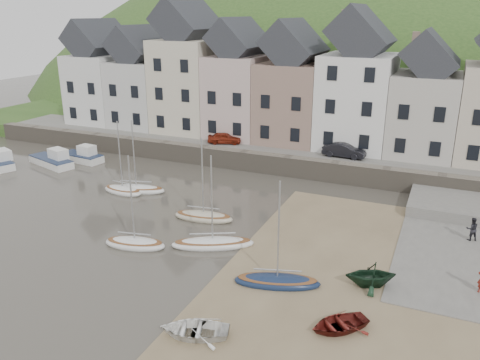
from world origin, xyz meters
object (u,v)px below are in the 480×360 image
at_px(sailboat_0, 136,189).
at_px(rowboat_green, 371,274).
at_px(rowboat_red, 339,324).
at_px(car_right, 344,150).
at_px(person_dark, 472,229).
at_px(car_left, 225,138).
at_px(rowboat_white, 194,329).

height_order(sailboat_0, rowboat_green, sailboat_0).
xyz_separation_m(rowboat_red, car_right, (-4.97, 23.62, 1.88)).
bearing_deg(person_dark, car_left, -45.24).
height_order(rowboat_green, car_left, car_left).
xyz_separation_m(sailboat_0, car_left, (2.57, 11.83, 1.92)).
height_order(sailboat_0, rowboat_white, sailboat_0).
xyz_separation_m(rowboat_red, car_left, (-17.15, 23.62, 1.82)).
bearing_deg(rowboat_green, car_left, -161.93).
bearing_deg(rowboat_white, rowboat_green, 119.88).
xyz_separation_m(person_dark, car_right, (-10.78, 10.83, 1.33)).
height_order(person_dark, car_right, car_right).
distance_m(rowboat_red, car_right, 24.21).
distance_m(rowboat_white, rowboat_red, 6.79).
bearing_deg(car_right, sailboat_0, 131.78).
relative_size(rowboat_green, car_right, 0.71).
distance_m(rowboat_red, car_left, 29.24).
height_order(rowboat_green, rowboat_red, rowboat_green).
distance_m(rowboat_white, car_right, 26.84).
distance_m(rowboat_white, car_left, 29.03).
xyz_separation_m(sailboat_0, person_dark, (25.53, 1.01, 0.65)).
distance_m(sailboat_0, rowboat_white, 20.26).
bearing_deg(car_right, rowboat_green, -160.44).
bearing_deg(rowboat_red, rowboat_green, 126.66).
bearing_deg(rowboat_red, sailboat_0, -165.25).
distance_m(rowboat_white, rowboat_green, 10.17).
height_order(rowboat_white, car_right, car_right).
bearing_deg(sailboat_0, car_right, 38.73).
bearing_deg(car_right, car_left, 93.05).
height_order(rowboat_white, car_left, car_left).
height_order(car_left, car_right, car_right).
bearing_deg(sailboat_0, rowboat_red, -30.85).
distance_m(rowboat_green, car_right, 20.01).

